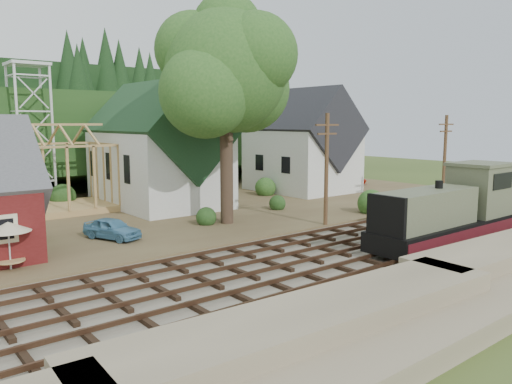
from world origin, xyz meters
TOP-DOWN VIEW (x-y plane):
  - ground at (0.00, 0.00)m, footprint 140.00×140.00m
  - embankment at (0.00, -8.50)m, footprint 64.00×5.00m
  - railroad_bed at (0.00, 0.00)m, footprint 64.00×11.00m
  - village_flat at (0.00, 18.00)m, footprint 64.00×26.00m
  - hillside at (0.00, 42.00)m, footprint 70.00×28.96m
  - ridge at (0.00, 58.00)m, footprint 80.00×20.00m
  - church at (2.00, 19.68)m, footprint 8.40×15.17m
  - farmhouse at (18.00, 19.00)m, footprint 8.40×10.80m
  - timber_frame at (-6.00, 22.00)m, footprint 8.20×6.20m
  - lattice_tower at (-6.00, 28.00)m, footprint 3.20×3.20m
  - big_tree at (2.17, 10.08)m, footprint 10.90×8.40m
  - telegraph_pole_near at (7.00, 5.20)m, footprint 2.20×0.28m
  - telegraph_pole_far at (22.00, 5.20)m, footprint 2.20×0.28m
  - locomotive at (8.97, -3.00)m, footprint 11.80×2.95m
  - car_blue at (-6.32, 10.43)m, footprint 2.88×4.13m
  - car_red at (25.58, 19.05)m, footprint 4.62×3.17m
  - patio_set at (-12.75, 7.43)m, footprint 2.11×2.11m

SIDE VIEW (x-z plane):
  - ground at x=0.00m, z-range 0.00..0.00m
  - embankment at x=0.00m, z-range -0.80..0.80m
  - hillside at x=0.00m, z-range -6.37..6.37m
  - ridge at x=0.00m, z-range -6.00..6.00m
  - railroad_bed at x=0.00m, z-range 0.00..0.16m
  - village_flat at x=0.00m, z-range 0.00..0.30m
  - car_red at x=25.58m, z-range 0.30..1.47m
  - car_blue at x=-6.32m, z-range 0.30..1.60m
  - locomotive at x=8.97m, z-range -0.27..4.46m
  - patio_set at x=-12.75m, z-range 1.13..3.48m
  - timber_frame at x=-6.00m, z-range -0.23..6.76m
  - telegraph_pole_near at x=7.00m, z-range 0.25..8.25m
  - telegraph_pole_far at x=22.00m, z-range 0.25..8.25m
  - farmhouse at x=18.00m, z-range -0.43..10.17m
  - church at x=2.00m, z-range -1.32..11.68m
  - lattice_tower at x=-6.00m, z-range 3.97..16.10m
  - big_tree at x=2.17m, z-range 2.87..17.57m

